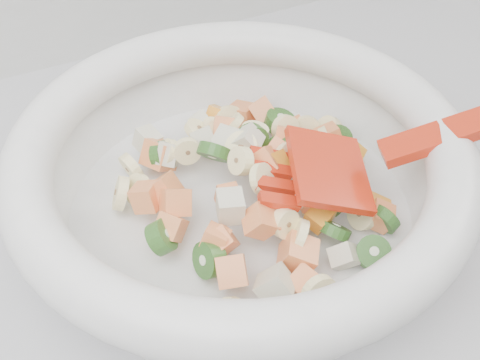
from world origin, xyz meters
name	(u,v)px	position (x,y,z in m)	size (l,w,h in m)	color
mixing_bowl	(242,172)	(0.00, 1.43, 0.95)	(0.50, 0.35, 0.15)	white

